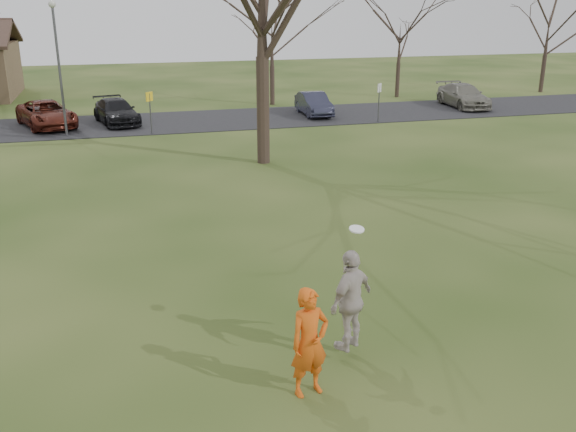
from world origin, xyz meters
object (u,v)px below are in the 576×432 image
Objects in this scene: car_5 at (314,104)px; car_7 at (463,96)px; car_3 at (116,111)px; car_2 at (47,114)px; catching_play at (351,300)px; player_defender at (310,342)px; lamp_post at (58,52)px.

car_5 is 9.72m from car_7.
car_5 is at bearing -13.91° from car_3.
car_2 is 24.08m from car_7.
catching_play reaches higher than car_3.
car_3 is at bearing 82.45° from player_defender.
car_7 is (9.71, 0.33, 0.05)m from car_5.
catching_play is 0.37× the size of lamp_post.
car_2 is 1.10× the size of car_3.
car_5 is (8.24, 25.70, -0.28)m from player_defender.
lamp_post is at bearing -167.85° from car_5.
car_7 reaches higher than car_2.
player_defender is 23.98m from lamp_post.
car_3 is 10.89m from car_5.
player_defender is 0.30× the size of lamp_post.
car_3 is at bearing 48.85° from lamp_post.
player_defender is at bearing -106.10° from car_5.
car_5 is at bearing 10.48° from lamp_post.
car_2 is 14.37m from car_5.
car_7 is (24.08, 0.08, 0.02)m from car_2.
lamp_post is at bearing 105.28° from catching_play.
car_2 is at bearing -179.32° from car_5.
player_defender is at bearing -120.79° from car_7.
car_7 is at bearing 42.05° from player_defender.
car_2 is 2.06× the size of catching_play.
catching_play reaches higher than car_7.
car_2 is at bearing -176.01° from car_7.
lamp_post reaches higher than catching_play.
player_defender reaches higher than car_7.
car_3 is at bearing 98.38° from catching_play.
car_2 is at bearing 111.56° from lamp_post.
car_7 is (17.95, 26.04, -0.23)m from player_defender.
lamp_post is (-2.41, -2.76, 3.29)m from car_3.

